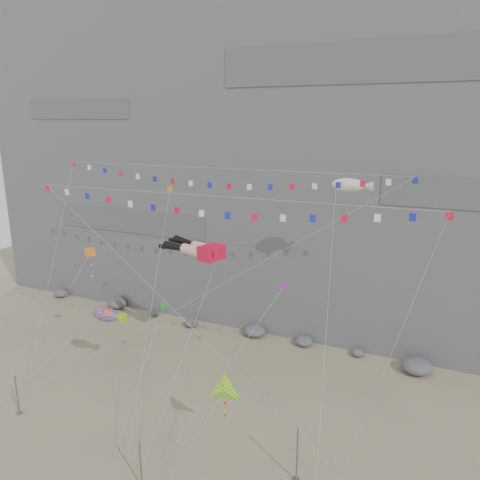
{
  "coord_description": "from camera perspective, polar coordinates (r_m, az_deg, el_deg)",
  "views": [
    {
      "loc": [
        19.17,
        -29.7,
        24.7
      ],
      "look_at": [
        1.71,
        9.0,
        13.71
      ],
      "focal_mm": 35.0,
      "sensor_mm": 36.0,
      "label": 1
    }
  ],
  "objects": [
    {
      "name": "blimp_windsock",
      "position": [
        42.94,
        13.05,
        6.5
      ],
      "size": [
        4.03,
        15.53,
        24.15
      ],
      "color": "beige",
      "rests_on": "ground"
    },
    {
      "name": "delta_kite",
      "position": [
        35.51,
        -1.87,
        -17.92
      ],
      "size": [
        4.0,
        4.91,
        7.96
      ],
      "color": "yellow",
      "rests_on": "ground"
    },
    {
      "name": "small_kite_c",
      "position": [
        42.78,
        -9.32,
        -8.02
      ],
      "size": [
        2.07,
        10.29,
        12.91
      ],
      "color": "green",
      "rests_on": "ground"
    },
    {
      "name": "ground",
      "position": [
        43.13,
        -7.49,
        -20.57
      ],
      "size": [
        120.0,
        120.0,
        0.0
      ],
      "primitive_type": "plane",
      "color": "#9B8D6B",
      "rests_on": "ground"
    },
    {
      "name": "legs_kite",
      "position": [
        44.68,
        -5.38,
        -1.07
      ],
      "size": [
        8.45,
        17.94,
        19.86
      ],
      "rotation": [
        0.0,
        0.0,
        -0.29
      ],
      "color": "red",
      "rests_on": "ground"
    },
    {
      "name": "fish_windsock",
      "position": [
        45.46,
        -16.14,
        -8.7
      ],
      "size": [
        8.65,
        7.14,
        11.67
      ],
      "color": "#FF530D",
      "rests_on": "ground"
    },
    {
      "name": "flag_banner_upper",
      "position": [
        45.52,
        -2.6,
        8.7
      ],
      "size": [
        35.61,
        14.17,
        27.75
      ],
      "color": "red",
      "rests_on": "ground"
    },
    {
      "name": "small_kite_a",
      "position": [
        43.1,
        -8.67,
        5.32
      ],
      "size": [
        4.16,
        13.32,
        22.7
      ],
      "color": "orange",
      "rests_on": "ground"
    },
    {
      "name": "cliff",
      "position": [
        64.61,
        7.26,
        14.66
      ],
      "size": [
        80.0,
        28.0,
        50.0
      ],
      "primitive_type": "cube",
      "color": "slate",
      "rests_on": "ground"
    },
    {
      "name": "small_kite_b",
      "position": [
        39.99,
        5.13,
        -5.95
      ],
      "size": [
        5.99,
        11.99,
        16.6
      ],
      "color": "purple",
      "rests_on": "ground"
    },
    {
      "name": "anchor_pole_right",
      "position": [
        35.91,
        6.98,
        -24.58
      ],
      "size": [
        0.12,
        0.12,
        4.24
      ],
      "primitive_type": "cylinder",
      "color": "slate",
      "rests_on": "ground"
    },
    {
      "name": "flag_banner_lower",
      "position": [
        36.96,
        -3.16,
        5.33
      ],
      "size": [
        34.09,
        4.47,
        22.55
      ],
      "color": "red",
      "rests_on": "ground"
    },
    {
      "name": "anchor_pole_center",
      "position": [
        36.01,
        -12.01,
        -25.22
      ],
      "size": [
        0.12,
        0.12,
        3.73
      ],
      "primitive_type": "cylinder",
      "color": "slate",
      "rests_on": "ground"
    },
    {
      "name": "anchor_pole_left",
      "position": [
        46.29,
        -25.54,
        -16.63
      ],
      "size": [
        0.12,
        0.12,
        3.69
      ],
      "primitive_type": "cylinder",
      "color": "slate",
      "rests_on": "ground"
    },
    {
      "name": "harlequin_kite",
      "position": [
        45.14,
        -17.83,
        -1.47
      ],
      "size": [
        5.33,
        8.49,
        15.42
      ],
      "color": "red",
      "rests_on": "ground"
    },
    {
      "name": "talus_boulders",
      "position": [
        55.94,
        1.8,
        -11.02
      ],
      "size": [
        60.0,
        3.0,
        1.2
      ],
      "primitive_type": null,
      "color": "#5E5E63",
      "rests_on": "ground"
    }
  ]
}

